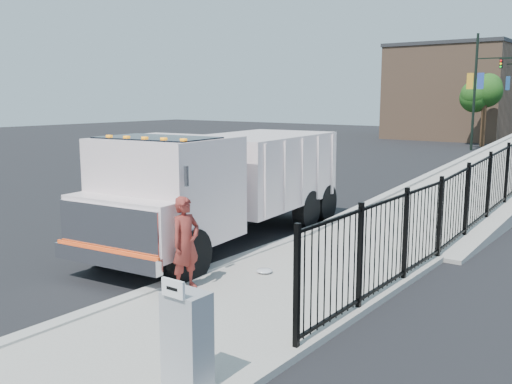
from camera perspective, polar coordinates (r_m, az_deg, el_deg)
The scene contains 13 objects.
ground at distance 12.20m, azimuth -5.05°, elevation -8.33°, with size 120.00×120.00×0.00m, color black.
sidewalk at distance 9.57m, azimuth -4.40°, elevation -13.06°, with size 3.55×12.00×0.12m, color #9E998E.
curb at distance 10.85m, azimuth -12.22°, elevation -10.37°, with size 0.30×12.00×0.16m, color #ADAAA3.
ramp at distance 25.55m, azimuth 23.55°, elevation 0.32°, with size 3.95×24.00×1.70m, color #9E998E.
truck at distance 14.43m, azimuth -3.48°, elevation 1.16°, with size 3.60×8.74×2.91m.
worker at distance 10.84m, azimuth -7.05°, elevation -5.10°, with size 0.65×0.43×1.78m, color maroon.
utility_cabinet at distance 7.35m, azimuth -6.90°, elevation -14.52°, with size 0.55×0.40×1.25m, color gray.
arrow_sign at distance 6.94m, azimuth -8.29°, elevation -9.52°, with size 0.35×0.04×0.22m, color white.
debris at distance 11.94m, azimuth 0.83°, elevation -7.87°, with size 0.35×0.35×0.09m, color silver.
light_pole_0 at distance 42.75m, azimuth 21.44°, elevation 9.72°, with size 3.77×0.22×8.00m.
light_pole_2 at distance 50.82m, azimuth 23.72°, elevation 9.44°, with size 3.77×0.22×8.00m.
tree_0 at distance 46.29m, azimuth 21.94°, elevation 9.09°, with size 2.50×2.50×5.25m.
building at distance 55.24m, azimuth 19.31°, elevation 9.27°, with size 10.00×10.00×8.00m, color #8C664C.
Camera 1 is at (7.77, -8.64, 3.73)m, focal length 40.00 mm.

